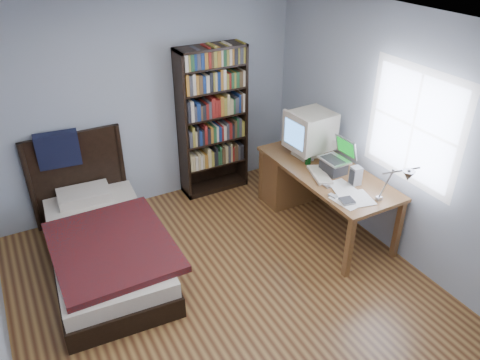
{
  "coord_description": "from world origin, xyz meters",
  "views": [
    {
      "loc": [
        -1.49,
        -2.93,
        3.22
      ],
      "look_at": [
        0.41,
        0.56,
        0.91
      ],
      "focal_mm": 35.0,
      "sensor_mm": 36.0,
      "label": 1
    }
  ],
  "objects_px": {
    "keyboard": "(320,175)",
    "bed": "(102,241)",
    "desk": "(299,175)",
    "crt_monitor": "(310,131)",
    "desk_lamp": "(404,178)",
    "speaker": "(356,176)",
    "bookshelf": "(213,122)",
    "laptop": "(335,163)",
    "soda_can": "(308,160)"
  },
  "relations": [
    {
      "from": "desk",
      "to": "crt_monitor",
      "type": "distance_m",
      "value": 0.62
    },
    {
      "from": "desk",
      "to": "speaker",
      "type": "distance_m",
      "value": 0.96
    },
    {
      "from": "laptop",
      "to": "bookshelf",
      "type": "bearing_deg",
      "value": 118.34
    },
    {
      "from": "crt_monitor",
      "to": "soda_can",
      "type": "bearing_deg",
      "value": -126.92
    },
    {
      "from": "desk",
      "to": "bed",
      "type": "distance_m",
      "value": 2.41
    },
    {
      "from": "keyboard",
      "to": "speaker",
      "type": "xyz_separation_m",
      "value": [
        0.22,
        -0.31,
        0.08
      ]
    },
    {
      "from": "desk",
      "to": "bookshelf",
      "type": "relative_size",
      "value": 0.94
    },
    {
      "from": "desk",
      "to": "bed",
      "type": "bearing_deg",
      "value": 178.3
    },
    {
      "from": "desk_lamp",
      "to": "soda_can",
      "type": "bearing_deg",
      "value": 92.97
    },
    {
      "from": "crt_monitor",
      "to": "speaker",
      "type": "relative_size",
      "value": 2.7
    },
    {
      "from": "keyboard",
      "to": "bed",
      "type": "xyz_separation_m",
      "value": [
        -2.25,
        0.63,
        -0.49
      ]
    },
    {
      "from": "laptop",
      "to": "bookshelf",
      "type": "height_order",
      "value": "bookshelf"
    },
    {
      "from": "bed",
      "to": "keyboard",
      "type": "bearing_deg",
      "value": -15.56
    },
    {
      "from": "crt_monitor",
      "to": "laptop",
      "type": "bearing_deg",
      "value": -88.67
    },
    {
      "from": "desk",
      "to": "crt_monitor",
      "type": "xyz_separation_m",
      "value": [
        0.04,
        -0.09,
        0.61
      ]
    },
    {
      "from": "desk",
      "to": "keyboard",
      "type": "distance_m",
      "value": 0.66
    },
    {
      "from": "crt_monitor",
      "to": "laptop",
      "type": "relative_size",
      "value": 1.41
    },
    {
      "from": "desk_lamp",
      "to": "bookshelf",
      "type": "bearing_deg",
      "value": 105.88
    },
    {
      "from": "speaker",
      "to": "bookshelf",
      "type": "relative_size",
      "value": 0.11
    },
    {
      "from": "crt_monitor",
      "to": "bookshelf",
      "type": "height_order",
      "value": "bookshelf"
    },
    {
      "from": "desk_lamp",
      "to": "speaker",
      "type": "relative_size",
      "value": 2.82
    },
    {
      "from": "desk_lamp",
      "to": "bed",
      "type": "height_order",
      "value": "desk_lamp"
    },
    {
      "from": "desk",
      "to": "speaker",
      "type": "xyz_separation_m",
      "value": [
        0.07,
        -0.87,
        0.41
      ]
    },
    {
      "from": "laptop",
      "to": "soda_can",
      "type": "bearing_deg",
      "value": 117.59
    },
    {
      "from": "crt_monitor",
      "to": "soda_can",
      "type": "distance_m",
      "value": 0.34
    },
    {
      "from": "keyboard",
      "to": "bookshelf",
      "type": "distance_m",
      "value": 1.56
    },
    {
      "from": "crt_monitor",
      "to": "speaker",
      "type": "distance_m",
      "value": 0.81
    },
    {
      "from": "desk_lamp",
      "to": "bookshelf",
      "type": "distance_m",
      "value": 2.54
    },
    {
      "from": "speaker",
      "to": "bookshelf",
      "type": "bearing_deg",
      "value": 119.57
    },
    {
      "from": "crt_monitor",
      "to": "bed",
      "type": "bearing_deg",
      "value": 176.19
    },
    {
      "from": "crt_monitor",
      "to": "keyboard",
      "type": "xyz_separation_m",
      "value": [
        -0.19,
        -0.47,
        -0.29
      ]
    },
    {
      "from": "desk_lamp",
      "to": "bed",
      "type": "bearing_deg",
      "value": 145.47
    },
    {
      "from": "desk",
      "to": "laptop",
      "type": "bearing_deg",
      "value": -84.95
    },
    {
      "from": "crt_monitor",
      "to": "desk_lamp",
      "type": "distance_m",
      "value": 1.48
    },
    {
      "from": "laptop",
      "to": "keyboard",
      "type": "height_order",
      "value": "laptop"
    },
    {
      "from": "crt_monitor",
      "to": "desk_lamp",
      "type": "bearing_deg",
      "value": -92.79
    },
    {
      "from": "bookshelf",
      "to": "keyboard",
      "type": "bearing_deg",
      "value": -68.01
    },
    {
      "from": "keyboard",
      "to": "bookshelf",
      "type": "relative_size",
      "value": 0.22
    },
    {
      "from": "desk_lamp",
      "to": "bookshelf",
      "type": "height_order",
      "value": "bookshelf"
    },
    {
      "from": "soda_can",
      "to": "laptop",
      "type": "bearing_deg",
      "value": -62.41
    },
    {
      "from": "desk",
      "to": "laptop",
      "type": "xyz_separation_m",
      "value": [
        0.05,
        -0.56,
        0.42
      ]
    },
    {
      "from": "desk",
      "to": "bed",
      "type": "relative_size",
      "value": 0.82
    },
    {
      "from": "keyboard",
      "to": "crt_monitor",
      "type": "bearing_deg",
      "value": 85.8
    },
    {
      "from": "desk_lamp",
      "to": "bed",
      "type": "distance_m",
      "value": 3.02
    },
    {
      "from": "desk",
      "to": "bookshelf",
      "type": "xyz_separation_m",
      "value": [
        -0.73,
        0.88,
        0.52
      ]
    },
    {
      "from": "desk",
      "to": "desk_lamp",
      "type": "relative_size",
      "value": 3.14
    },
    {
      "from": "speaker",
      "to": "bed",
      "type": "relative_size",
      "value": 0.09
    },
    {
      "from": "crt_monitor",
      "to": "bookshelf",
      "type": "distance_m",
      "value": 1.24
    },
    {
      "from": "bookshelf",
      "to": "bed",
      "type": "height_order",
      "value": "bookshelf"
    },
    {
      "from": "desk",
      "to": "desk_lamp",
      "type": "distance_m",
      "value": 1.73
    }
  ]
}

